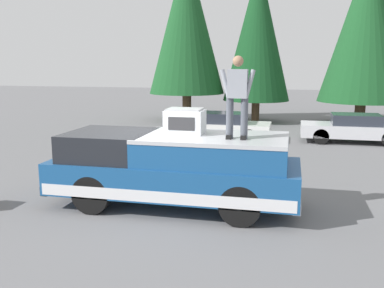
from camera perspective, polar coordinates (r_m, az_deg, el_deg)
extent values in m
plane|color=slate|center=(9.74, -4.94, -8.42)|extent=(90.00, 90.00, 0.00)
cube|color=navy|center=(9.62, -2.42, -4.27)|extent=(2.00, 5.50, 0.70)
cube|color=silver|center=(9.67, -2.41, -5.37)|extent=(2.01, 5.39, 0.24)
cube|color=black|center=(9.98, -10.85, -0.08)|extent=(1.84, 1.87, 0.60)
cube|color=navy|center=(9.29, 2.79, -0.95)|extent=(1.92, 3.19, 0.52)
cube|color=#B7BABF|center=(9.23, 2.80, 0.87)|extent=(1.94, 3.19, 0.08)
cube|color=#232326|center=(10.71, -16.46, -4.65)|extent=(1.96, 0.16, 0.20)
cube|color=#B2B5BA|center=(9.37, 13.77, -6.72)|extent=(1.96, 0.16, 0.20)
cylinder|color=black|center=(9.49, -13.19, -6.53)|extent=(0.30, 0.84, 0.84)
cylinder|color=black|center=(10.98, -9.28, -4.02)|extent=(0.30, 0.84, 0.84)
cylinder|color=black|center=(8.61, 6.43, -8.11)|extent=(0.30, 0.84, 0.84)
cylinder|color=black|center=(10.22, 7.56, -5.08)|extent=(0.30, 0.84, 0.84)
cube|color=silver|center=(9.48, -0.93, 2.97)|extent=(0.64, 0.84, 0.52)
cube|color=#2D2D30|center=(9.17, -1.42, 2.70)|extent=(0.01, 0.59, 0.29)
cube|color=#99999E|center=(9.44, -0.94, 4.66)|extent=(0.58, 0.76, 0.04)
cylinder|color=#4C515B|center=(8.84, 6.98, 3.37)|extent=(0.15, 0.15, 0.84)
cube|color=black|center=(8.85, 6.90, 0.90)|extent=(0.26, 0.11, 0.08)
cylinder|color=#4C515B|center=(8.87, 5.05, 3.44)|extent=(0.15, 0.15, 0.84)
cube|color=black|center=(8.89, 4.98, 0.98)|extent=(0.26, 0.11, 0.08)
cube|color=#9399A3|center=(8.79, 6.11, 8.00)|extent=(0.24, 0.40, 0.58)
sphere|color=#A37A5B|center=(8.78, 6.17, 10.93)|extent=(0.22, 0.22, 0.22)
cylinder|color=#9399A3|center=(8.74, 7.69, 7.95)|extent=(0.09, 0.23, 0.58)
cylinder|color=#9399A3|center=(8.80, 4.48, 8.03)|extent=(0.09, 0.23, 0.58)
cube|color=silver|center=(18.59, 20.63, 1.70)|extent=(1.64, 4.10, 0.50)
cube|color=#282D38|center=(18.54, 21.03, 3.09)|extent=(1.31, 1.89, 0.42)
cylinder|color=black|center=(17.78, 16.82, 0.96)|extent=(0.20, 0.62, 0.62)
cylinder|color=black|center=(19.20, 16.56, 1.67)|extent=(0.20, 0.62, 0.62)
cylinder|color=black|center=(19.52, 24.03, 1.33)|extent=(0.20, 0.62, 0.62)
cube|color=white|center=(17.99, 3.87, 2.09)|extent=(1.64, 4.10, 0.50)
cube|color=#282D38|center=(17.91, 4.20, 3.53)|extent=(1.31, 1.89, 0.42)
cylinder|color=black|center=(17.57, -0.61, 1.31)|extent=(0.20, 0.62, 0.62)
cylinder|color=black|center=(18.96, 0.42, 2.01)|extent=(0.20, 0.62, 0.62)
cylinder|color=black|center=(17.16, 7.66, 0.99)|extent=(0.20, 0.62, 0.62)
cylinder|color=black|center=(18.57, 8.10, 1.72)|extent=(0.20, 0.62, 0.62)
cylinder|color=#4C3826|center=(24.20, 21.47, 3.87)|extent=(0.54, 0.54, 1.21)
cone|color=#194C23|center=(24.14, 22.22, 14.48)|extent=(4.48, 4.48, 7.75)
cylinder|color=#4C3826|center=(23.77, 8.45, 4.37)|extent=(0.43, 0.43, 1.19)
cone|color=#14421E|center=(23.68, 8.74, 14.51)|extent=(3.56, 3.56, 7.21)
cylinder|color=#4C3826|center=(24.18, -0.69, 4.99)|extent=(0.50, 0.50, 1.53)
cone|color=#194C23|center=(24.16, -0.72, 15.97)|extent=(4.15, 4.15, 7.73)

